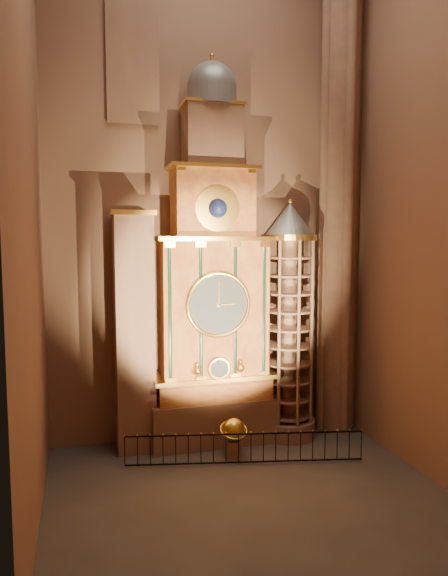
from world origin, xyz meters
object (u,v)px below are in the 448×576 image
object	(u,v)px
portrait_tower	(135,331)
celestial_globe	(234,434)
stair_turret	(289,323)
iron_railing	(245,449)
astronomical_clock	(213,293)

from	to	relation	value
portrait_tower	celestial_globe	xyz separation A→B (m)	(3.79, -1.95, -4.15)
celestial_globe	stair_turret	bearing A→B (deg)	28.27
portrait_tower	iron_railing	distance (m)	6.61
celestial_globe	iron_railing	size ratio (longest dim) A/B	0.18
portrait_tower	iron_railing	bearing A→B (deg)	-34.08
stair_turret	astronomical_clock	bearing A→B (deg)	175.70
portrait_tower	iron_railing	xyz separation A→B (m)	(4.03, -2.72, -4.48)
astronomical_clock	iron_railing	xyz separation A→B (m)	(0.63, -2.71, -6.01)
portrait_tower	iron_railing	size ratio (longest dim) A/B	1.09
stair_turret	celestial_globe	bearing A→B (deg)	-151.73
astronomical_clock	celestial_globe	size ratio (longest dim) A/B	10.02
portrait_tower	celestial_globe	bearing A→B (deg)	-27.28
astronomical_clock	iron_railing	size ratio (longest dim) A/B	1.79
portrait_tower	astronomical_clock	bearing A→B (deg)	-0.29
stair_turret	celestial_globe	world-z (taller)	stair_turret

